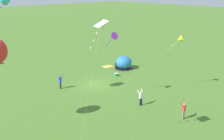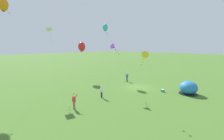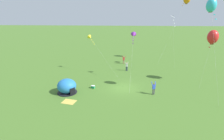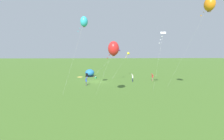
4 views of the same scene
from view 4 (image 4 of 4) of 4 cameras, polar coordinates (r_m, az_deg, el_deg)
ground_plane at (r=36.26m, az=-5.87°, el=-4.41°), size 300.00×300.00×0.00m
popup_tent at (r=44.27m, az=-8.45°, el=-1.13°), size 2.81×2.81×2.10m
picnic_blanket at (r=43.67m, az=-12.07°, el=-2.63°), size 1.93×1.62×0.01m
cooler_box at (r=40.86m, az=-6.26°, el=-2.85°), size 0.62×0.51×0.44m
person_strolling at (r=36.23m, az=7.84°, el=-2.84°), size 0.68×0.52×1.89m
person_far_back at (r=32.09m, az=-9.79°, el=-4.11°), size 0.70×0.59×1.89m
person_near_tent at (r=38.15m, az=15.15°, el=-2.54°), size 0.68×0.51×1.89m
kite_white at (r=28.23m, az=18.71°, el=12.58°), size 1.50×2.39×10.75m
kite_orange at (r=28.10m, az=33.18°, el=20.25°), size 6.59×4.20×15.04m
kite_purple at (r=34.27m, az=2.43°, el=7.59°), size 1.09×7.53×8.06m
kite_red at (r=22.15m, az=0.58°, el=8.20°), size 2.88×3.61×8.60m
kite_cyan at (r=25.77m, az=-10.61°, el=17.66°), size 1.91×4.18×12.75m
kite_yellow at (r=42.79m, az=6.05°, el=6.14°), size 6.51×5.74×7.10m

